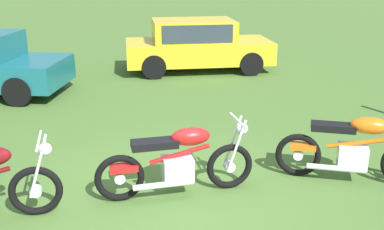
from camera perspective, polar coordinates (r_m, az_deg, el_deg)
ground_plane at (r=6.34m, az=-1.89°, el=-9.69°), size 120.00×120.00×0.00m
motorcycle_red at (r=6.12m, az=-1.75°, el=-5.75°), size 2.14×0.64×1.02m
motorcycle_orange at (r=6.87m, az=19.34°, el=-3.99°), size 1.85×1.29×1.02m
car_yellow at (r=13.09m, az=0.54°, el=8.93°), size 4.28×2.41×1.43m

